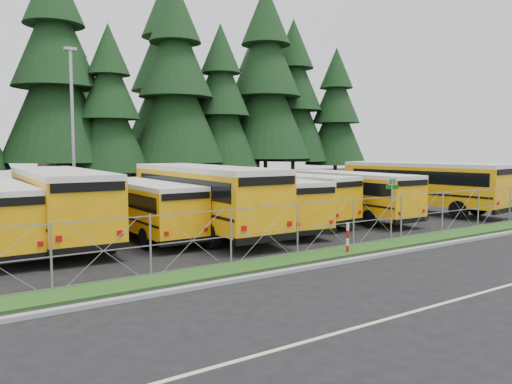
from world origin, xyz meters
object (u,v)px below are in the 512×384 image
Objects in this scene: bus_3 at (200,200)px; bus_4 at (265,203)px; bus_5 at (281,198)px; bus_6 at (346,196)px; bus_2 at (143,209)px; bus_east at (416,187)px; bus_1 at (59,206)px; street_sign at (392,196)px; light_standard at (73,125)px; striped_bollard at (348,238)px.

bus_3 is 1.25× the size of bus_4.
bus_5 is 3.93m from bus_6.
bus_4 is 0.96× the size of bus_6.
bus_east reaches higher than bus_2.
bus_2 is 0.98× the size of bus_4.
bus_3 reaches higher than bus_6.
bus_5 reaches higher than bus_2.
bus_2 is 11.92m from bus_6.
bus_1 reaches higher than bus_6.
bus_1 is at bearing 163.72° from bus_2.
street_sign reaches higher than bus_6.
bus_4 is at bearing -58.34° from light_standard.
bus_6 is at bearing 171.62° from bus_east.
striped_bollard is (-0.77, -6.75, -0.71)m from bus_4.
street_sign is (2.24, -6.32, 0.73)m from bus_4.
light_standard is at bearing 141.96° from bus_east.
bus_1 is 14.52m from street_sign.
bus_1 is at bearing 166.48° from bus_east.
bus_east is at bearing -0.80° from bus_3.
bus_2 is 2.72m from bus_3.
bus_4 is 13.44m from light_standard.
bus_3 is (2.61, -0.68, 0.34)m from bus_2.
light_standard is (-18.63, 10.79, 3.92)m from bus_east.
bus_4 is 5.81m from bus_6.
light_standard is at bearing 117.49° from street_sign.
bus_5 is (11.64, -0.73, -0.24)m from bus_1.
bus_6 is 17.00m from light_standard.
bus_6 is 0.86× the size of bus_east.
bus_1 is 1.18× the size of bus_5.
light_standard is at bearing 128.86° from bus_4.
bus_3 is 1.22× the size of light_standard.
bus_east is 4.31× the size of street_sign.
light_standard reaches higher than bus_2.
striped_bollard is (8.77, -8.92, -0.98)m from bus_1.
bus_east is at bearing -30.07° from light_standard.
bus_east is 10.09× the size of striped_bollard.
street_sign is (0.14, -7.75, 0.70)m from bus_5.
bus_3 is at bearing 110.36° from striped_bollard.
street_sign is (-9.69, -6.40, 0.45)m from bus_east.
bus_1 is 1.19× the size of light_standard.
bus_3 is at bearing -72.62° from light_standard.
bus_east is at bearing 28.31° from striped_bollard.
bus_4 is at bearing -7.39° from bus_3.
bus_2 is at bearing 176.37° from bus_6.
street_sign is at bearing -49.38° from bus_3.
light_standard is (-8.80, 9.43, 4.16)m from bus_5.
light_standard reaches higher than bus_3.
bus_3 reaches higher than bus_east.
bus_6 is at bearing 46.30° from striped_bollard.
striped_bollard is (-2.86, -8.19, -0.74)m from bus_5.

